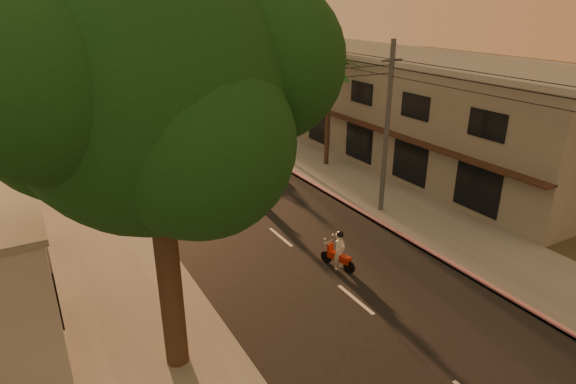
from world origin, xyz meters
The scene contains 15 objects.
ground centered at (0.00, 0.00, 0.00)m, with size 160.00×160.00×0.00m, color #383023.
road centered at (0.00, 20.00, 0.01)m, with size 10.00×140.00×0.02m, color black.
sidewalk_right centered at (7.50, 20.00, 0.06)m, with size 5.00×140.00×0.12m, color slate.
sidewalk_left centered at (-7.50, 20.00, 0.06)m, with size 5.00×140.00×0.12m, color slate.
curb_stripe centered at (5.10, 15.00, 0.10)m, with size 0.20×60.00×0.20m, color #B41320.
shophouse_row centered at (13.95, 18.00, 3.65)m, with size 8.80×34.20×7.30m.
broadleaf_tree centered at (-6.61, 2.14, 8.48)m, with size 9.60×8.70×12.10m.
palm_tree centered at (8.00, 16.00, 7.15)m, with size 5.00×5.00×8.20m.
utility_poles centered at (6.20, 20.00, 6.54)m, with size 1.20×48.26×9.00m.
filler_right centered at (14.00, 45.00, 3.00)m, with size 8.00×14.00×6.00m, color #A29C93.
scooter_red centered at (0.78, 4.25, 0.79)m, with size 0.91×1.76×1.78m.
scooter_mid_a centered at (0.93, 11.87, 0.77)m, with size 1.00×1.72×1.70m.
scooter_mid_b centered at (3.54, 17.19, 0.88)m, with size 1.32×1.91×1.94m.
scooter_far_a centered at (1.05, 20.53, 0.73)m, with size 0.95×1.61×1.60m.
parked_car centered at (3.50, 18.41, 0.64)m, with size 1.52×3.95×1.28m, color #9FA1A7.
Camera 1 is at (-9.96, -10.29, 10.74)m, focal length 30.00 mm.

